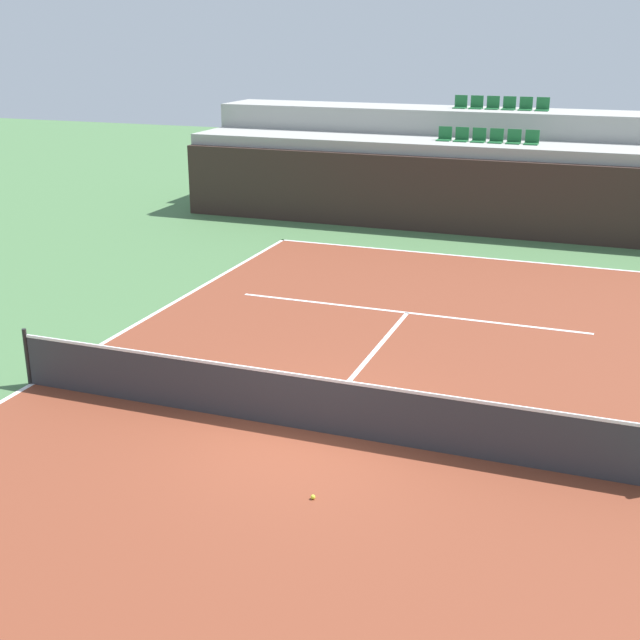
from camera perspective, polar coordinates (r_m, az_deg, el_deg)
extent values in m
plane|color=#477042|center=(13.82, -0.85, -7.52)|extent=(80.00, 80.00, 0.00)
cube|color=brown|center=(13.82, -0.85, -7.50)|extent=(11.00, 24.00, 0.01)
cube|color=white|center=(24.67, 9.23, 4.35)|extent=(11.00, 0.10, 0.00)
cube|color=white|center=(16.41, -18.94, -4.11)|extent=(0.10, 24.00, 0.00)
cube|color=white|center=(19.47, 5.95, 0.50)|extent=(8.26, 0.10, 0.00)
cube|color=white|center=(16.58, 3.15, -2.81)|extent=(0.10, 6.40, 0.00)
cube|color=#33231E|center=(27.07, 10.55, 8.15)|extent=(20.22, 0.30, 2.39)
cube|color=#9E9E99|center=(28.35, 11.07, 8.98)|extent=(20.22, 2.40, 2.76)
cube|color=#9E9E99|center=(30.63, 11.90, 10.46)|extent=(20.22, 2.40, 3.59)
cube|color=#1E6633|center=(28.40, 8.40, 12.00)|extent=(0.44, 0.44, 0.04)
cube|color=#1E6633|center=(28.57, 8.51, 12.48)|extent=(0.44, 0.04, 0.40)
cube|color=#1E6633|center=(28.29, 9.54, 11.92)|extent=(0.44, 0.44, 0.04)
cube|color=#1E6633|center=(28.46, 9.64, 12.40)|extent=(0.44, 0.04, 0.40)
cube|color=#1E6633|center=(28.19, 10.68, 11.83)|extent=(0.44, 0.44, 0.04)
cube|color=#1E6633|center=(28.36, 10.78, 12.31)|extent=(0.44, 0.04, 0.40)
cube|color=#1E6633|center=(28.10, 11.83, 11.73)|extent=(0.44, 0.44, 0.04)
cube|color=#1E6633|center=(28.27, 11.92, 12.22)|extent=(0.44, 0.04, 0.40)
cube|color=#1E6633|center=(28.03, 12.98, 11.63)|extent=(0.44, 0.44, 0.04)
cube|color=#1E6633|center=(28.20, 13.07, 12.12)|extent=(0.44, 0.04, 0.40)
cube|color=#1E6633|center=(27.96, 14.14, 11.53)|extent=(0.44, 0.44, 0.04)
cube|color=#1E6633|center=(28.13, 14.23, 12.02)|extent=(0.44, 0.04, 0.40)
cube|color=#1E6633|center=(30.66, 9.47, 14.04)|extent=(0.44, 0.44, 0.04)
cube|color=#1E6633|center=(30.84, 9.57, 14.47)|extent=(0.44, 0.04, 0.40)
cube|color=#1E6633|center=(30.56, 10.53, 13.96)|extent=(0.44, 0.44, 0.04)
cube|color=#1E6633|center=(30.73, 10.63, 14.40)|extent=(0.44, 0.04, 0.40)
cube|color=#1E6633|center=(30.46, 11.60, 13.88)|extent=(0.44, 0.44, 0.04)
cube|color=#1E6633|center=(30.64, 11.69, 14.32)|extent=(0.44, 0.04, 0.40)
cube|color=#1E6633|center=(30.38, 12.68, 13.80)|extent=(0.44, 0.44, 0.04)
cube|color=#1E6633|center=(30.56, 12.76, 14.23)|extent=(0.44, 0.04, 0.40)
cube|color=#1E6633|center=(30.31, 13.75, 13.70)|extent=(0.44, 0.44, 0.04)
cube|color=#1E6633|center=(30.49, 13.84, 14.14)|extent=(0.44, 0.04, 0.40)
cube|color=#1E6633|center=(30.25, 14.84, 13.61)|extent=(0.44, 0.44, 0.04)
cube|color=#1E6633|center=(30.43, 14.92, 14.05)|extent=(0.44, 0.04, 0.40)
cylinder|color=black|center=(16.25, -19.28, -2.35)|extent=(0.08, 0.08, 1.07)
cube|color=#333338|center=(13.62, -0.86, -5.75)|extent=(10.90, 0.02, 0.92)
cube|color=white|center=(13.42, -0.87, -3.87)|extent=(10.90, 0.04, 0.05)
sphere|color=#CCE033|center=(11.93, -0.48, -11.93)|extent=(0.07, 0.07, 0.07)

